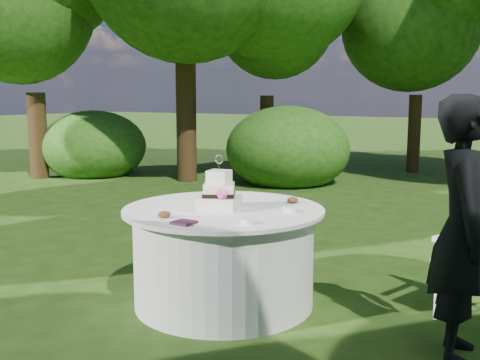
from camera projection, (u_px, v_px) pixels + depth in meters
name	position (u px, v px, depth m)	size (l,w,h in m)	color
ground	(224.00, 303.00, 4.46)	(80.00, 80.00, 0.00)	#213B10
napkins	(184.00, 222.00, 3.80)	(0.14, 0.14, 0.02)	#411B32
feather_plume	(177.00, 212.00, 4.15)	(0.48, 0.07, 0.01)	white
guest	(463.00, 230.00, 3.42)	(0.60, 0.39, 1.64)	black
table	(224.00, 255.00, 4.40)	(1.56, 1.56, 0.77)	white
cake	(219.00, 194.00, 4.29)	(0.37, 0.37, 0.42)	silver
votives	(252.00, 207.00, 4.29)	(0.93, 0.95, 0.04)	white
petal_cups	(233.00, 207.00, 4.26)	(0.62, 1.07, 0.05)	#562D16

